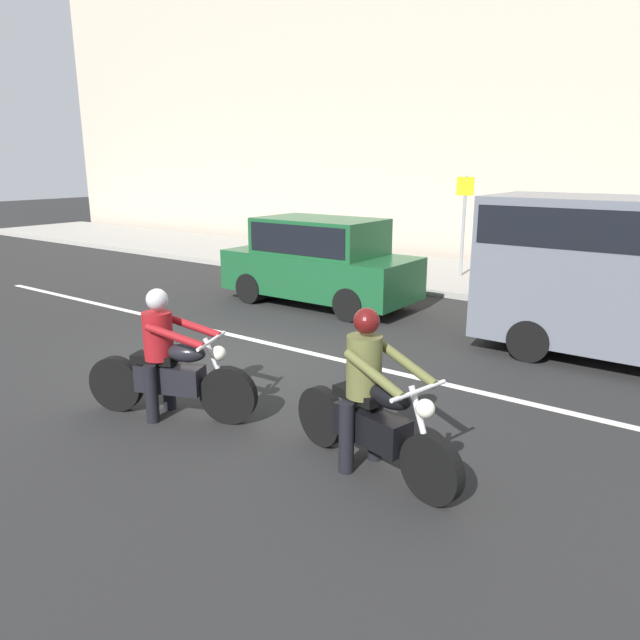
{
  "coord_description": "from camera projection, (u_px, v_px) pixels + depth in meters",
  "views": [
    {
      "loc": [
        6.19,
        -6.23,
        2.93
      ],
      "look_at": [
        1.99,
        -0.51,
        1.04
      ],
      "focal_mm": 33.63,
      "sensor_mm": 36.0,
      "label": 1
    }
  ],
  "objects": [
    {
      "name": "motorcycle_with_rider_olive",
      "position": [
        371.0,
        407.0,
        5.7
      ],
      "size": [
        2.08,
        0.81,
        1.62
      ],
      "color": "black",
      "rests_on": "ground_plane"
    },
    {
      "name": "lane_marking_stripe",
      "position": [
        312.0,
        353.0,
        9.39
      ],
      "size": [
        18.0,
        0.14,
        0.01
      ],
      "primitive_type": "cube",
      "color": "silver",
      "rests_on": "ground_plane"
    },
    {
      "name": "sidewalk_slab",
      "position": [
        454.0,
        276.0,
        15.36
      ],
      "size": [
        40.0,
        4.4,
        0.14
      ],
      "primitive_type": "cube",
      "color": "#99968E",
      "rests_on": "ground_plane"
    },
    {
      "name": "parked_hatchback_forest_green",
      "position": [
        320.0,
        260.0,
        12.39
      ],
      "size": [
        4.07,
        1.76,
        1.8
      ],
      "color": "#164C28",
      "rests_on": "ground_plane"
    },
    {
      "name": "motorcycle_with_rider_crimson",
      "position": [
        169.0,
        366.0,
        6.94
      ],
      "size": [
        2.02,
        0.98,
        1.54
      ],
      "color": "black",
      "rests_on": "ground_plane"
    },
    {
      "name": "building_facade",
      "position": [
        521.0,
        0.0,
        16.19
      ],
      "size": [
        40.0,
        1.4,
        14.3
      ],
      "primitive_type": "cube",
      "color": "#B7A893",
      "rests_on": "ground_plane"
    },
    {
      "name": "ground_plane",
      "position": [
        235.0,
        359.0,
        9.15
      ],
      "size": [
        80.0,
        80.0,
        0.0
      ],
      "primitive_type": "plane",
      "color": "black"
    },
    {
      "name": "street_sign_post",
      "position": [
        464.0,
        216.0,
        14.67
      ],
      "size": [
        0.44,
        0.08,
        2.45
      ],
      "color": "gray",
      "rests_on": "sidewalk_slab"
    },
    {
      "name": "pedestrian_bystander",
      "position": [
        560.0,
        249.0,
        12.96
      ],
      "size": [
        0.34,
        0.34,
        1.63
      ],
      "color": "black",
      "rests_on": "sidewalk_slab"
    }
  ]
}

